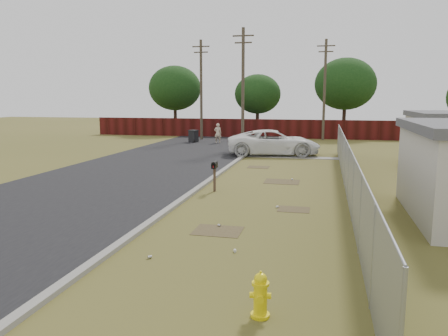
% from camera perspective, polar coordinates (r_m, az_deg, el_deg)
% --- Properties ---
extents(ground, '(120.00, 120.00, 0.00)m').
position_cam_1_polar(ground, '(17.56, 5.65, -3.59)').
color(ground, brown).
rests_on(ground, ground).
extents(street, '(15.10, 60.00, 0.12)m').
position_cam_1_polar(street, '(26.86, -6.51, 0.89)').
color(street, black).
rests_on(street, ground).
extents(chainlink_fence, '(0.10, 27.06, 2.02)m').
position_cam_1_polar(chainlink_fence, '(18.30, 15.84, -0.83)').
color(chainlink_fence, gray).
rests_on(chainlink_fence, ground).
extents(privacy_fence, '(30.00, 0.12, 1.80)m').
position_cam_1_polar(privacy_fence, '(42.88, 2.03, 5.23)').
color(privacy_fence, '#49100F').
rests_on(privacy_fence, ground).
extents(utility_poles, '(12.60, 8.24, 9.00)m').
position_cam_1_polar(utility_poles, '(38.11, 4.30, 10.42)').
color(utility_poles, brown).
rests_on(utility_poles, ground).
extents(horizon_trees, '(33.32, 31.94, 7.78)m').
position_cam_1_polar(horizon_trees, '(40.57, 11.33, 10.10)').
color(horizon_trees, '#342117').
rests_on(horizon_trees, ground).
extents(fire_hydrant, '(0.40, 0.40, 0.86)m').
position_cam_1_polar(fire_hydrant, '(8.08, 4.77, -16.28)').
color(fire_hydrant, yellow).
rests_on(fire_hydrant, ground).
extents(mailbox, '(0.22, 0.55, 1.27)m').
position_cam_1_polar(mailbox, '(18.03, -1.25, 0.05)').
color(mailbox, brown).
rests_on(mailbox, ground).
extents(pickup_truck, '(6.62, 3.99, 1.72)m').
position_cam_1_polar(pickup_truck, '(29.72, 6.51, 3.33)').
color(pickup_truck, white).
rests_on(pickup_truck, ground).
extents(pedestrian, '(0.68, 0.51, 1.70)m').
position_cam_1_polar(pedestrian, '(37.33, -0.81, 4.56)').
color(pedestrian, beige).
rests_on(pedestrian, ground).
extents(trash_bin, '(0.89, 0.96, 1.07)m').
position_cam_1_polar(trash_bin, '(38.10, -4.01, 4.19)').
color(trash_bin, black).
rests_on(trash_bin, ground).
extents(scattered_litter, '(2.73, 11.14, 0.07)m').
position_cam_1_polar(scattered_litter, '(14.30, 2.78, -6.36)').
color(scattered_litter, beige).
rests_on(scattered_litter, ground).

